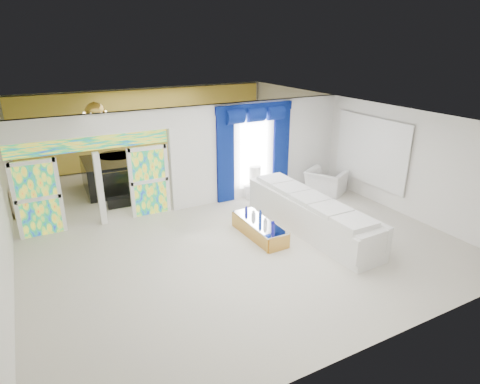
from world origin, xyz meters
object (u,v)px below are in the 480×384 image
armchair (326,182)px  grand_piano (109,175)px  white_sofa (310,215)px  coffee_table (259,229)px  console_table (263,189)px

armchair → grand_piano: (-6.18, 3.62, 0.13)m
white_sofa → grand_piano: bearing=123.6°
armchair → coffee_table: bearing=87.5°
console_table → armchair: armchair is taller
white_sofa → coffee_table: size_ratio=2.47×
armchair → white_sofa: bearing=104.5°
console_table → armchair: (1.92, -0.80, 0.16)m
white_sofa → console_table: white_sofa is taller
coffee_table → armchair: armchair is taller
white_sofa → console_table: 2.79m
coffee_table → white_sofa: bearing=-12.5°
console_table → grand_piano: (-4.26, 2.82, 0.29)m
white_sofa → armchair: white_sofa is taller
coffee_table → armchair: (3.51, 1.68, 0.18)m
coffee_table → grand_piano: size_ratio=0.90×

